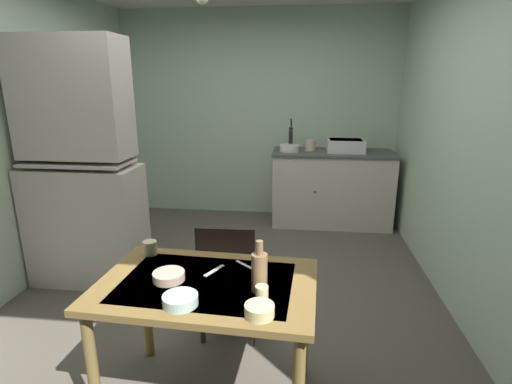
{
  "coord_description": "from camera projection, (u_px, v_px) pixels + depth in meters",
  "views": [
    {
      "loc": [
        0.58,
        -2.94,
        1.74
      ],
      "look_at": [
        0.24,
        -0.05,
        0.91
      ],
      "focal_mm": 27.4,
      "sensor_mm": 36.0,
      "label": 1
    }
  ],
  "objects": [
    {
      "name": "wall_back",
      "position": [
        258.0,
        116.0,
        5.1
      ],
      "size": [
        3.64,
        0.1,
        2.62
      ],
      "primitive_type": "cube",
      "color": "#B6CCB2",
      "rests_on": "ground"
    },
    {
      "name": "soup_bowl_small",
      "position": [
        180.0,
        300.0,
        1.8
      ],
      "size": [
        0.17,
        0.17,
        0.05
      ],
      "primitive_type": "cylinder",
      "color": "#ADD1C1",
      "rests_on": "dining_table"
    },
    {
      "name": "counter_cabinet",
      "position": [
        331.0,
        188.0,
        4.87
      ],
      "size": [
        1.46,
        0.64,
        0.92
      ],
      "color": "beige",
      "rests_on": "ground"
    },
    {
      "name": "mixing_bowl_counter",
      "position": [
        290.0,
        148.0,
        4.74
      ],
      "size": [
        0.24,
        0.24,
        0.08
      ],
      "primitive_type": "cylinder",
      "color": "white",
      "rests_on": "counter_cabinet"
    },
    {
      "name": "hutch_cabinet",
      "position": [
        81.0,
        175.0,
        3.31
      ],
      "size": [
        0.96,
        0.45,
        2.09
      ],
      "color": "beige",
      "rests_on": "ground"
    },
    {
      "name": "stoneware_crock",
      "position": [
        310.0,
        145.0,
        4.81
      ],
      "size": [
        0.13,
        0.13,
        0.13
      ],
      "primitive_type": "cylinder",
      "color": "beige",
      "rests_on": "counter_cabinet"
    },
    {
      "name": "table_knife",
      "position": [
        248.0,
        267.0,
        2.18
      ],
      "size": [
        0.16,
        0.14,
        0.0
      ],
      "primitive_type": "cube",
      "rotation": [
        0.0,
        0.0,
        5.57
      ],
      "color": "silver",
      "rests_on": "dining_table"
    },
    {
      "name": "glass_bottle",
      "position": [
        259.0,
        271.0,
        1.9
      ],
      "size": [
        0.08,
        0.08,
        0.26
      ],
      "color": "olive",
      "rests_on": "dining_table"
    },
    {
      "name": "serving_bowl_wide",
      "position": [
        169.0,
        276.0,
        2.03
      ],
      "size": [
        0.17,
        0.17,
        0.04
      ],
      "primitive_type": "cylinder",
      "color": "tan",
      "rests_on": "dining_table"
    },
    {
      "name": "dining_table",
      "position": [
        207.0,
        299.0,
        2.04
      ],
      "size": [
        1.16,
        0.78,
        0.74
      ],
      "color": "brown",
      "rests_on": "ground"
    },
    {
      "name": "teaspoon_near_bowl",
      "position": [
        214.0,
        271.0,
        2.13
      ],
      "size": [
        0.09,
        0.15,
        0.0
      ],
      "primitive_type": "cube",
      "rotation": [
        0.0,
        0.0,
        1.09
      ],
      "color": "beige",
      "rests_on": "dining_table"
    },
    {
      "name": "wall_right",
      "position": [
        477.0,
        144.0,
        2.79
      ],
      "size": [
        0.1,
        4.41,
        2.62
      ],
      "primitive_type": "cube",
      "color": "#B3CDB0",
      "rests_on": "ground"
    },
    {
      "name": "ground_plane",
      "position": [
        229.0,
        292.0,
        3.35
      ],
      "size": [
        5.31,
        5.31,
        0.0
      ],
      "primitive_type": "plane",
      "color": "#544D44"
    },
    {
      "name": "chair_far_side",
      "position": [
        228.0,
        276.0,
        2.66
      ],
      "size": [
        0.42,
        0.42,
        0.85
      ],
      "color": "#322723",
      "rests_on": "ground"
    },
    {
      "name": "wall_left",
      "position": [
        7.0,
        136.0,
        3.2
      ],
      "size": [
        0.1,
        4.41,
        2.62
      ],
      "primitive_type": "cube",
      "color": "beige",
      "rests_on": "ground"
    },
    {
      "name": "mug_dark",
      "position": [
        150.0,
        248.0,
        2.33
      ],
      "size": [
        0.08,
        0.08,
        0.08
      ],
      "primitive_type": "cylinder",
      "color": "beige",
      "rests_on": "dining_table"
    },
    {
      "name": "sauce_dish",
      "position": [
        259.0,
        310.0,
        1.72
      ],
      "size": [
        0.13,
        0.13,
        0.05
      ],
      "primitive_type": "cylinder",
      "color": "beige",
      "rests_on": "dining_table"
    },
    {
      "name": "sink_basin",
      "position": [
        345.0,
        145.0,
        4.71
      ],
      "size": [
        0.44,
        0.34,
        0.15
      ],
      "color": "silver",
      "rests_on": "counter_cabinet"
    },
    {
      "name": "mug_tall",
      "position": [
        262.0,
        293.0,
        1.83
      ],
      "size": [
        0.06,
        0.06,
        0.08
      ],
      "primitive_type": "cylinder",
      "color": "beige",
      "rests_on": "dining_table"
    },
    {
      "name": "hand_pump",
      "position": [
        291.0,
        136.0,
        4.8
      ],
      "size": [
        0.05,
        0.27,
        0.39
      ],
      "color": "#232328",
      "rests_on": "counter_cabinet"
    }
  ]
}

